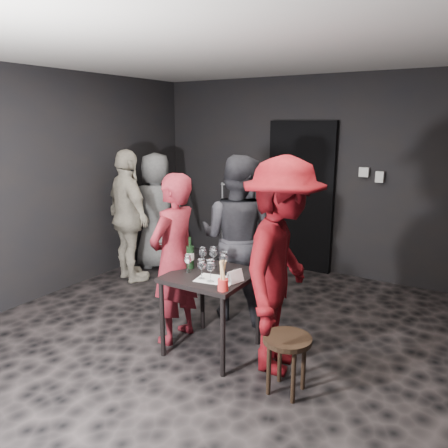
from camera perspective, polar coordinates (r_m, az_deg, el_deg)
The scene contains 25 objects.
floor at distance 4.51m, azimuth -2.52°, elevation -14.31°, with size 4.50×5.00×0.02m, color black.
ceiling at distance 4.05m, azimuth -2.93°, elevation 21.94°, with size 4.50×5.00×0.02m, color silver.
wall_back at distance 6.27m, azimuth 10.30°, elevation 6.28°, with size 4.50×0.04×2.70m, color black.
wall_left at distance 5.64m, azimuth -22.07°, elevation 4.76°, with size 0.04×5.00×2.70m, color black.
doorway at distance 6.26m, azimuth 9.98°, elevation 3.51°, with size 0.95×0.10×2.10m, color black.
wallbox_upper at distance 5.96m, azimuth 17.83°, elevation 6.48°, with size 0.12×0.06×0.12m, color #B7B7B2.
wallbox_lower at distance 5.92m, azimuth 19.68°, elevation 5.81°, with size 0.10×0.06×0.14m, color #B7B7B2.
hand_truck at distance 6.73m, azimuth 0.91°, elevation -2.89°, with size 0.40×0.34×1.18m.
tasting_table at distance 3.99m, azimuth -1.68°, elevation -7.84°, with size 0.72×0.72×0.75m.
stool at distance 3.54m, azimuth 8.24°, elevation -15.65°, with size 0.38×0.38×0.47m.
server_red at distance 4.15m, azimuth -6.59°, elevation -3.60°, with size 0.65×0.43×1.78m, color maroon.
woman_black at distance 4.60m, azimuth 1.76°, elevation -0.04°, with size 1.00×0.55×2.06m, color #29292F.
man_maroon at distance 3.60m, azimuth 7.59°, elevation -2.51°, with size 1.44×0.67×2.23m, color #5B080D.
bystander_cream at distance 5.83m, azimuth -12.41°, elevation 2.35°, with size 1.19×0.57×2.03m, color beige.
bystander_grey at distance 6.29m, azimuth -8.79°, elevation 2.48°, with size 0.91×0.50×1.86m, color slate.
tasting_mat at distance 3.81m, azimuth -1.08°, elevation -7.26°, with size 0.33×0.22×0.00m, color white.
wine_glass_a at distance 3.99m, azimuth -4.74°, elevation -5.03°, with size 0.07×0.07×0.18m, color white, non-canonical shape.
wine_glass_b at distance 4.12m, azimuth -2.78°, elevation -4.18°, with size 0.08×0.08×0.21m, color white, non-canonical shape.
wine_glass_c at distance 4.10m, azimuth -1.39°, elevation -4.20°, with size 0.08×0.08×0.22m, color white, non-canonical shape.
wine_glass_d at distance 3.80m, azimuth -2.96°, elevation -5.77°, with size 0.08×0.08×0.20m, color white, non-canonical shape.
wine_glass_e at distance 3.73m, azimuth -1.78°, elevation -5.95°, with size 0.09×0.09×0.22m, color white, non-canonical shape.
wine_glass_f at distance 3.93m, azimuth -0.08°, elevation -4.94°, with size 0.08×0.08×0.22m, color white, non-canonical shape.
wine_bottle at distance 4.08m, azimuth -4.44°, elevation -4.22°, with size 0.07×0.07×0.30m.
breadstick_cup at distance 3.54m, azimuth -0.14°, elevation -6.83°, with size 0.09×0.09×0.27m.
reserved_card at distance 3.74m, azimuth 1.17°, elevation -6.77°, with size 0.09×0.14×0.11m, color white, non-canonical shape.
Camera 1 is at (2.25, -3.31, 2.09)m, focal length 35.00 mm.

